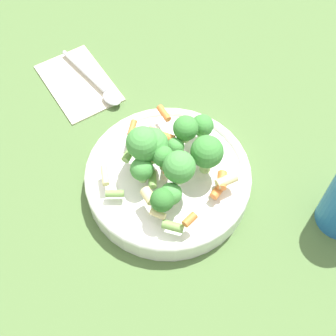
% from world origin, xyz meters
% --- Properties ---
extents(ground_plane, '(3.00, 3.00, 0.00)m').
position_xyz_m(ground_plane, '(0.00, 0.00, 0.00)').
color(ground_plane, '#4C6B38').
extents(bowl, '(0.24, 0.24, 0.04)m').
position_xyz_m(bowl, '(0.00, 0.00, 0.02)').
color(bowl, white).
rests_on(bowl, ground_plane).
extents(pasta_salad, '(0.19, 0.20, 0.08)m').
position_xyz_m(pasta_salad, '(0.00, 0.00, 0.08)').
color(pasta_salad, '#8CB766').
rests_on(pasta_salad, bowl).
extents(napkin, '(0.16, 0.18, 0.01)m').
position_xyz_m(napkin, '(-0.14, 0.21, 0.00)').
color(napkin, beige).
rests_on(napkin, ground_plane).
extents(spoon, '(0.11, 0.14, 0.01)m').
position_xyz_m(spoon, '(-0.10, 0.19, 0.01)').
color(spoon, silver).
rests_on(spoon, napkin).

